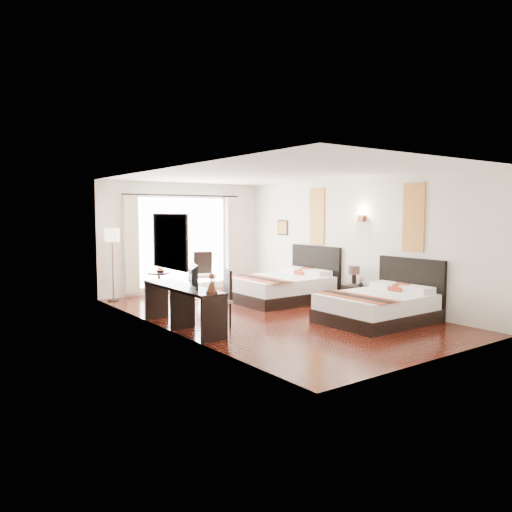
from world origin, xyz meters
TOP-DOWN VIEW (x-y plane):
  - floor at (0.00, 0.00)m, footprint 4.50×7.50m
  - ceiling at (0.00, 0.00)m, footprint 4.50×7.50m
  - wall_headboard at (2.25, 0.00)m, footprint 0.01×7.50m
  - wall_desk at (-2.25, 0.00)m, footprint 0.01×7.50m
  - wall_window at (0.00, 3.75)m, footprint 4.50×0.01m
  - wall_entry at (0.00, -3.75)m, footprint 4.50×0.01m
  - window_glass at (0.00, 3.73)m, footprint 2.40×0.02m
  - sheer_curtain at (0.00, 3.67)m, footprint 2.30×0.02m
  - drape_left at (-1.45, 3.63)m, footprint 0.35×0.14m
  - drape_right at (1.45, 3.63)m, footprint 0.35×0.14m
  - art_panel_near at (2.23, -1.67)m, footprint 0.03×0.50m
  - art_panel_far at (2.23, 1.10)m, footprint 0.03×0.50m
  - wall_sconce at (2.19, -0.36)m, footprint 0.10×0.14m
  - mirror_frame at (-2.22, -0.01)m, footprint 0.04×1.25m
  - mirror_glass at (-2.19, -0.01)m, footprint 0.01×1.12m
  - bed_near at (1.28, -1.67)m, footprint 2.04×1.59m
  - bed_far at (1.21, 1.10)m, footprint 2.20×1.72m
  - nightstand at (2.03, -0.36)m, footprint 0.39×0.48m
  - table_lamp at (2.03, -0.31)m, footprint 0.24×0.24m
  - vase at (2.00, -0.54)m, footprint 0.15×0.15m
  - console_desk at (-1.99, -0.01)m, footprint 0.50×2.20m
  - television at (-1.97, -0.25)m, footprint 0.34×0.70m
  - bronze_figurine at (-1.99, -1.01)m, footprint 0.24×0.24m
  - desk_chair at (-1.39, -0.22)m, footprint 0.60×0.60m
  - floor_lamp at (-2.00, 3.40)m, footprint 0.34×0.34m
  - side_table at (-0.95, 3.18)m, footprint 0.53×0.53m
  - fruit_bowl at (-0.91, 3.18)m, footprint 0.25×0.25m
  - window_chair at (0.11, 2.87)m, footprint 0.64×0.64m
  - jute_rug at (-0.04, 2.88)m, footprint 1.29×0.89m

SIDE VIEW (x-z plane):
  - floor at x=0.00m, z-range -0.01..0.00m
  - jute_rug at x=-0.04m, z-range 0.00..0.01m
  - nightstand at x=2.03m, z-range 0.00..0.46m
  - bed_near at x=1.28m, z-range -0.28..0.87m
  - side_table at x=-0.95m, z-range 0.00..0.61m
  - desk_chair at x=-1.39m, z-range -0.20..0.82m
  - bed_far at x=1.21m, z-range -0.30..0.94m
  - window_chair at x=0.11m, z-range -0.21..0.86m
  - console_desk at x=-1.99m, z-range 0.00..0.76m
  - vase at x=2.00m, z-range 0.50..0.62m
  - fruit_bowl at x=-0.91m, z-range 0.61..0.67m
  - table_lamp at x=2.03m, z-range 0.57..0.95m
  - bronze_figurine at x=-1.99m, z-range 0.75..1.04m
  - television at x=-1.97m, z-range 0.76..1.17m
  - drape_left at x=-1.45m, z-range 0.10..2.46m
  - drape_right at x=1.45m, z-range 0.10..2.46m
  - sheer_curtain at x=0.00m, z-range 0.25..2.35m
  - window_glass at x=0.00m, z-range 0.20..2.40m
  - wall_headboard at x=2.25m, z-range 0.00..2.80m
  - wall_desk at x=-2.25m, z-range 0.00..2.80m
  - wall_window at x=0.00m, z-range 0.00..2.80m
  - wall_entry at x=0.00m, z-range 0.00..2.80m
  - floor_lamp at x=-2.00m, z-range 0.58..2.26m
  - mirror_frame at x=-2.22m, z-range 1.08..2.02m
  - mirror_glass at x=-2.19m, z-range 1.14..1.96m
  - wall_sconce at x=2.19m, z-range 1.85..1.99m
  - art_panel_near at x=2.23m, z-range 1.27..2.62m
  - art_panel_far at x=2.23m, z-range 1.27..2.62m
  - ceiling at x=0.00m, z-range 2.78..2.80m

